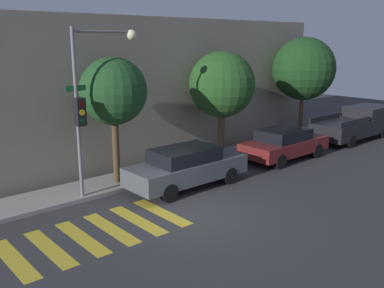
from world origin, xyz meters
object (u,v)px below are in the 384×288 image
tree_far_end (304,69)px  pickup_truck (356,123)px  sedan_middle (284,143)px  tree_near_corner (113,92)px  tree_midblock (222,85)px  traffic_light_pole (92,92)px  sedan_near_corner (187,167)px

tree_far_end → pickup_truck: bearing=-36.6°
sedan_middle → pickup_truck: size_ratio=0.78×
tree_near_corner → tree_midblock: tree_midblock is taller
sedan_middle → traffic_light_pole: bearing=171.7°
traffic_light_pole → tree_near_corner: size_ratio=1.21×
tree_midblock → tree_near_corner: bearing=180.0°
sedan_near_corner → pickup_truck: 12.10m
sedan_near_corner → tree_far_end: (9.61, 1.85, 3.03)m
traffic_light_pole → tree_far_end: 12.61m
pickup_truck → tree_midblock: tree_midblock is taller
sedan_near_corner → tree_near_corner: tree_near_corner is taller
tree_midblock → pickup_truck: bearing=-12.3°
traffic_light_pole → pickup_truck: (15.09, -1.27, -2.77)m
sedan_middle → tree_near_corner: tree_near_corner is taller
sedan_middle → tree_far_end: bearing=25.9°
tree_midblock → traffic_light_pole: bearing=-175.0°
sedan_middle → tree_far_end: size_ratio=0.80×
tree_near_corner → sedan_near_corner: bearing=-45.3°
sedan_near_corner → tree_near_corner: bearing=134.7°
tree_far_end → traffic_light_pole: bearing=-177.4°
pickup_truck → tree_midblock: 9.06m
pickup_truck → tree_midblock: size_ratio=1.15×
sedan_near_corner → traffic_light_pole: bearing=156.9°
tree_near_corner → tree_midblock: (5.43, 0.00, -0.12)m
traffic_light_pole → sedan_middle: traffic_light_pole is taller
tree_near_corner → sedan_middle: bearing=-13.6°
sedan_near_corner → tree_near_corner: size_ratio=0.98×
pickup_truck → tree_far_end: tree_far_end is taller
pickup_truck → tree_far_end: 4.28m
sedan_near_corner → tree_far_end: 10.24m
traffic_light_pole → sedan_middle: size_ratio=1.30×
tree_midblock → sedan_near_corner: bearing=-152.8°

